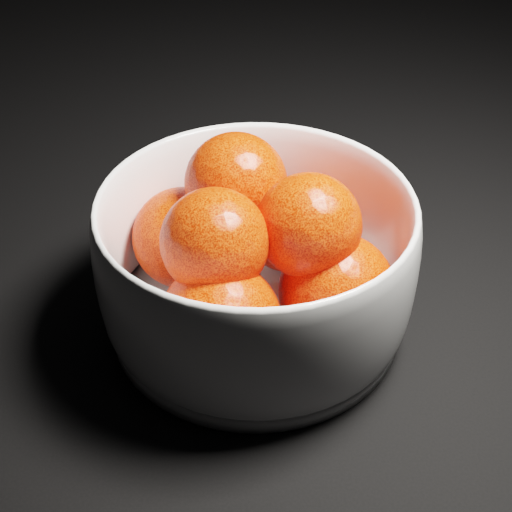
{
  "coord_description": "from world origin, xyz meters",
  "views": [
    {
      "loc": [
        -0.26,
        -0.68,
        0.41
      ],
      "look_at": [
        -0.25,
        -0.25,
        0.07
      ],
      "focal_mm": 50.0,
      "sensor_mm": 36.0,
      "label": 1
    }
  ],
  "objects": [
    {
      "name": "bowl",
      "position": [
        -0.25,
        -0.25,
        0.06
      ],
      "size": [
        0.25,
        0.25,
        0.12
      ],
      "rotation": [
        0.0,
        0.0,
        0.01
      ],
      "color": "silver",
      "rests_on": "ground"
    },
    {
      "name": "ground",
      "position": [
        0.0,
        0.0,
        0.0
      ],
      "size": [
        3.0,
        3.0,
        0.0
      ],
      "primitive_type": "cube",
      "color": "black",
      "rests_on": "ground"
    },
    {
      "name": "orange_pile",
      "position": [
        -0.25,
        -0.25,
        0.07
      ],
      "size": [
        0.2,
        0.2,
        0.13
      ],
      "color": "#FF2E0C",
      "rests_on": "bowl"
    }
  ]
}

